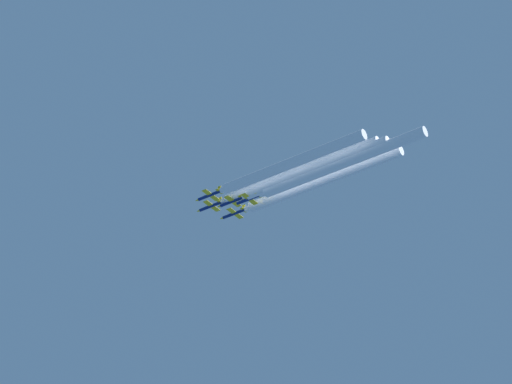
# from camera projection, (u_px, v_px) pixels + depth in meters

# --- Properties ---
(jet_lead) EXTENTS (9.14, 13.31, 3.20)m
(jet_lead) POSITION_uv_depth(u_px,v_px,m) (210.00, 206.00, 441.85)
(jet_lead) COLOR navy
(jet_left_wingman) EXTENTS (9.14, 13.31, 3.20)m
(jet_left_wingman) POSITION_uv_depth(u_px,v_px,m) (209.00, 196.00, 432.88)
(jet_left_wingman) COLOR navy
(jet_right_wingman) EXTENTS (9.14, 13.31, 3.20)m
(jet_right_wingman) POSITION_uv_depth(u_px,v_px,m) (233.00, 214.00, 444.30)
(jet_right_wingman) COLOR navy
(jet_slot) EXTENTS (9.14, 13.31, 3.20)m
(jet_slot) POSITION_uv_depth(u_px,v_px,m) (231.00, 202.00, 435.17)
(jet_slot) COLOR navy
(jet_high_trail) EXTENTS (9.14, 13.31, 3.20)m
(jet_high_trail) POSITION_uv_depth(u_px,v_px,m) (248.00, 200.00, 430.83)
(jet_high_trail) COLOR navy
(smoke_trail_lead) EXTENTS (4.26, 72.51, 4.26)m
(smoke_trail_lead) POSITION_uv_depth(u_px,v_px,m) (297.00, 173.00, 421.60)
(smoke_trail_lead) COLOR white
(smoke_trail_left_wingman) EXTENTS (4.26, 65.63, 4.26)m
(smoke_trail_left_wingman) POSITION_uv_depth(u_px,v_px,m) (290.00, 164.00, 414.28)
(smoke_trail_left_wingman) COLOR white
(smoke_trail_right_wingman) EXTENTS (4.26, 72.02, 4.26)m
(smoke_trail_right_wingman) POSITION_uv_depth(u_px,v_px,m) (320.00, 181.00, 424.17)
(smoke_trail_right_wingman) COLOR white
(smoke_trail_slot) EXTENTS (4.26, 65.93, 4.26)m
(smoke_trail_slot) POSITION_uv_depth(u_px,v_px,m) (313.00, 170.00, 416.50)
(smoke_trail_slot) COLOR white
(smoke_trail_high_trail) EXTENTS (4.26, 73.01, 4.26)m
(smoke_trail_high_trail) POSITION_uv_depth(u_px,v_px,m) (339.00, 164.00, 410.47)
(smoke_trail_high_trail) COLOR white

